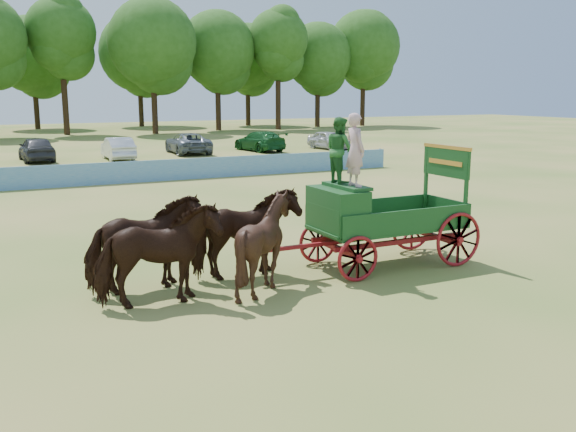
# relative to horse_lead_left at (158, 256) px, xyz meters

# --- Properties ---
(ground) EXTENTS (160.00, 160.00, 0.00)m
(ground) POSITION_rel_horse_lead_left_xyz_m (6.40, 0.42, -1.07)
(ground) COLOR #A88A4B
(ground) RESTS_ON ground
(horse_lead_left) EXTENTS (2.57, 1.25, 2.14)m
(horse_lead_left) POSITION_rel_horse_lead_left_xyz_m (0.00, 0.00, 0.00)
(horse_lead_left) COLOR #311A0D
(horse_lead_left) RESTS_ON ground
(horse_lead_right) EXTENTS (2.63, 1.41, 2.14)m
(horse_lead_right) POSITION_rel_horse_lead_left_xyz_m (0.00, 1.10, 0.00)
(horse_lead_right) COLOR #311A0D
(horse_lead_right) RESTS_ON ground
(horse_wheel_left) EXTENTS (1.99, 1.78, 2.14)m
(horse_wheel_left) POSITION_rel_horse_lead_left_xyz_m (2.40, 0.00, 0.00)
(horse_wheel_left) COLOR #311A0D
(horse_wheel_left) RESTS_ON ground
(horse_wheel_right) EXTENTS (2.54, 1.18, 2.14)m
(horse_wheel_right) POSITION_rel_horse_lead_left_xyz_m (2.40, 1.10, 0.00)
(horse_wheel_right) COLOR #311A0D
(horse_wheel_right) RESTS_ON ground
(farm_dray) EXTENTS (6.00, 2.00, 3.88)m
(farm_dray) POSITION_rel_horse_lead_left_xyz_m (5.34, 0.57, 0.64)
(farm_dray) COLOR maroon
(farm_dray) RESTS_ON ground
(sponsor_banner) EXTENTS (26.00, 0.08, 1.05)m
(sponsor_banner) POSITION_rel_horse_lead_left_xyz_m (5.40, 18.42, -0.54)
(sponsor_banner) COLOR #206BAD
(sponsor_banner) RESTS_ON ground
(parked_cars) EXTENTS (42.99, 7.28, 1.64)m
(parked_cars) POSITION_rel_horse_lead_left_xyz_m (1.03, 30.89, -0.32)
(parked_cars) COLOR silver
(parked_cars) RESTS_ON ground
(treeline) EXTENTS (87.88, 24.15, 14.72)m
(treeline) POSITION_rel_horse_lead_left_xyz_m (2.35, 60.27, 8.11)
(treeline) COLOR #382314
(treeline) RESTS_ON ground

